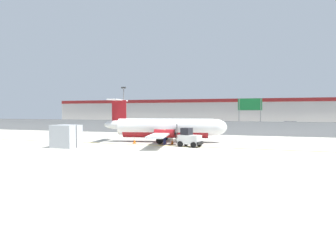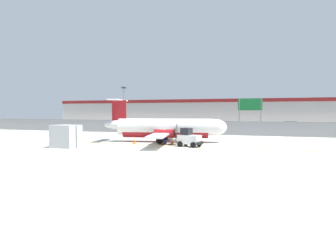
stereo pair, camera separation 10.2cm
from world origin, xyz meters
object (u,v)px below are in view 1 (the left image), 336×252
Objects in this scene: commuter_airplane at (167,128)px; parked_car_0 at (155,124)px; apron_light_pole at (124,106)px; cargo_container at (66,136)px; parked_car_3 at (251,126)px; ground_crew_worker at (165,136)px; baggage_tug at (189,138)px; parked_car_4 at (289,126)px; traffic_cone_near_left at (134,141)px; highway_sign at (250,107)px; traffic_cone_near_right at (172,141)px; parked_car_1 at (173,126)px; parked_car_2 at (218,124)px.

commuter_airplane reaches higher than parked_car_0.
cargo_container is at bearing -82.26° from apron_light_pole.
ground_crew_worker is at bearing -103.27° from parked_car_3.
baggage_tug is 3.06m from ground_crew_worker.
parked_car_4 is at bearing 59.63° from cargo_container.
highway_sign reaches higher than traffic_cone_near_left.
cargo_container is at bearing -132.17° from traffic_cone_near_left.
commuter_airplane is at bearing 42.29° from traffic_cone_near_left.
commuter_airplane is 30.86m from parked_car_4.
baggage_tug is 2.91m from traffic_cone_near_right.
parked_car_3 is 0.78× the size of highway_sign.
baggage_tug is 0.58× the size of parked_car_1.
highway_sign reaches higher than baggage_tug.
highway_sign is (7.71, 17.49, 3.19)m from ground_crew_worker.
parked_car_2 and parked_car_3 have the same top height.
highway_sign is at bearing 90.64° from baggage_tug.
parked_car_0 is (-12.19, 27.86, -0.71)m from commuter_airplane.
parked_car_4 is (26.96, -0.77, 0.00)m from parked_car_0.
baggage_tug is 0.35× the size of apron_light_pole.
apron_light_pole reaches higher than parked_car_4.
parked_car_1 reaches higher than traffic_cone_near_left.
commuter_airplane is 3.66× the size of parked_car_0.
traffic_cone_near_right is 31.40m from parked_car_2.
commuter_airplane is 2.85m from ground_crew_worker.
highway_sign reaches higher than parked_car_0.
ground_crew_worker is 0.40× the size of parked_car_2.
highway_sign reaches higher than parked_car_3.
baggage_tug is at bearing -104.60° from highway_sign.
apron_light_pole is (-10.07, 8.93, 2.70)m from commuter_airplane.
traffic_cone_near_right is 0.15× the size of parked_car_1.
parked_car_3 is at bearing 104.73° from ground_crew_worker.
baggage_tug reaches higher than traffic_cone_near_right.
traffic_cone_near_left is at bearing -58.38° from apron_light_pole.
traffic_cone_near_right is (0.60, 0.74, -0.64)m from ground_crew_worker.
baggage_tug reaches higher than parked_car_2.
parked_car_2 is at bearing 179.49° from parked_car_0.
apron_light_pole is at bearing 65.24° from parked_car_1.
parked_car_0 is (-15.71, 31.49, 0.04)m from baggage_tug.
traffic_cone_near_left is 0.09× the size of apron_light_pole.
commuter_airplane is at bearing 67.38° from parked_car_4.
parked_car_1 is 1.01× the size of parked_car_3.
baggage_tug is 19.31m from highway_sign.
traffic_cone_near_left is at bearing 50.16° from cargo_container.
ground_crew_worker is (-2.91, 0.93, 0.10)m from baggage_tug.
cargo_container is at bearing -116.56° from ground_crew_worker.
parked_car_1 is at bearing 167.64° from highway_sign.
apron_light_pole is (2.13, -18.94, 3.41)m from parked_car_0.
parked_car_3 is at bearing 65.04° from cargo_container.
parked_car_0 is at bearing 131.74° from baggage_tug.
ground_crew_worker is 0.31× the size of highway_sign.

